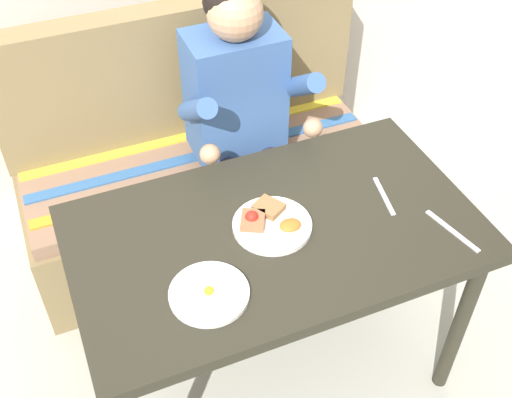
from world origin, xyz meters
The scene contains 8 objects.
ground_plane centered at (0.00, 0.00, 0.00)m, with size 8.00×8.00×0.00m, color #ACAD9F.
table centered at (0.00, 0.00, 0.65)m, with size 1.20×0.70×0.73m.
couch centered at (0.00, 0.76, 0.33)m, with size 1.44×0.56×1.00m.
person centered at (0.13, 0.59, 0.74)m, with size 0.45×0.61×1.21m.
plate_breakfast centered at (-0.01, 0.02, 0.74)m, with size 0.23×0.23×0.05m.
plate_eggs centered at (-0.26, -0.16, 0.74)m, with size 0.22×0.22×0.04m.
fork centered at (0.37, 0.00, 0.73)m, with size 0.01×0.17×0.01m, color silver.
knife centered at (0.47, -0.21, 0.73)m, with size 0.01×0.20×0.01m, color silver.
Camera 1 is at (-0.54, -1.17, 2.06)m, focal length 44.43 mm.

